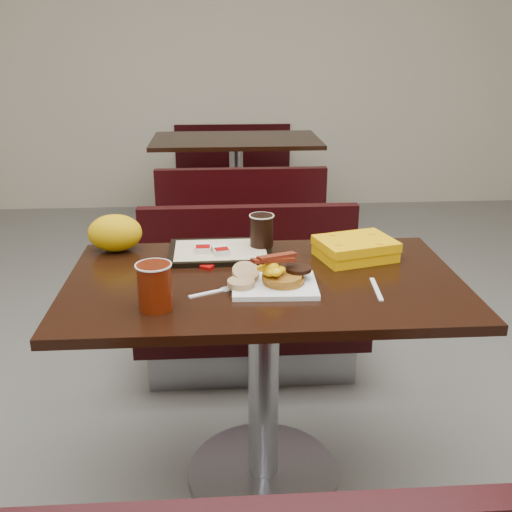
{
  "coord_description": "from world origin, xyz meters",
  "views": [
    {
      "loc": [
        -0.13,
        -1.65,
        1.45
      ],
      "look_at": [
        -0.02,
        0.01,
        0.82
      ],
      "focal_mm": 41.22,
      "sensor_mm": 36.0,
      "label": 1
    }
  ],
  "objects": [
    {
      "name": "wall_back",
      "position": [
        0.0,
        3.5,
        1.4
      ],
      "size": [
        6.0,
        0.01,
        2.8
      ],
      "primitive_type": "cube",
      "color": "beige",
      "rests_on": "ground"
    },
    {
      "name": "pancake_stack",
      "position": [
        0.05,
        -0.07,
        0.78
      ],
      "size": [
        0.14,
        0.14,
        0.03
      ],
      "primitive_type": "cylinder",
      "rotation": [
        0.0,
        0.0,
        0.17
      ],
      "color": "#A86B1C",
      "rests_on": "platter"
    },
    {
      "name": "bacon_strips",
      "position": [
        0.02,
        -0.07,
        0.84
      ],
      "size": [
        0.15,
        0.12,
        0.01
      ],
      "primitive_type": null,
      "rotation": [
        0.0,
        0.0,
        0.46
      ],
      "color": "#430B04",
      "rests_on": "scrambled_eggs"
    },
    {
      "name": "coffee_cup_far",
      "position": [
        0.01,
        0.25,
        0.82
      ],
      "size": [
        0.1,
        0.1,
        0.11
      ],
      "primitive_type": "cylinder",
      "rotation": [
        0.0,
        0.0,
        -0.25
      ],
      "color": "black",
      "rests_on": "tray"
    },
    {
      "name": "scrambled_eggs",
      "position": [
        0.01,
        -0.07,
        0.81
      ],
      "size": [
        0.09,
        0.09,
        0.04
      ],
      "primitive_type": "ellipsoid",
      "rotation": [
        0.0,
        0.0,
        -0.21
      ],
      "color": "#FFC905",
      "rests_on": "pancake_stack"
    },
    {
      "name": "sausage_patty",
      "position": [
        0.1,
        -0.04,
        0.8
      ],
      "size": [
        0.08,
        0.08,
        0.01
      ],
      "primitive_type": "cylinder",
      "rotation": [
        0.0,
        0.0,
        -0.01
      ],
      "color": "black",
      "rests_on": "pancake_stack"
    },
    {
      "name": "clamshell",
      "position": [
        0.32,
        0.16,
        0.78
      ],
      "size": [
        0.28,
        0.24,
        0.07
      ],
      "primitive_type": "cube",
      "rotation": [
        0.0,
        0.0,
        0.27
      ],
      "color": "#F2A904",
      "rests_on": "table_near"
    },
    {
      "name": "bench_far_n",
      "position": [
        0.0,
        3.3,
        0.36
      ],
      "size": [
        1.0,
        0.46,
        0.72
      ],
      "primitive_type": null,
      "color": "black",
      "rests_on": "floor"
    },
    {
      "name": "platter",
      "position": [
        0.02,
        -0.07,
        0.76
      ],
      "size": [
        0.25,
        0.2,
        0.01
      ],
      "primitive_type": "cube",
      "rotation": [
        0.0,
        0.0,
        -0.04
      ],
      "color": "white",
      "rests_on": "table_near"
    },
    {
      "name": "muffin_bottom",
      "position": [
        -0.07,
        -0.08,
        0.77
      ],
      "size": [
        0.1,
        0.1,
        0.02
      ],
      "primitive_type": "cylinder",
      "rotation": [
        0.0,
        0.0,
        0.33
      ],
      "color": "tan",
      "rests_on": "platter"
    },
    {
      "name": "condiment_ketchup",
      "position": [
        -0.17,
        0.1,
        0.75
      ],
      "size": [
        0.05,
        0.04,
        0.01
      ],
      "primitive_type": "cube",
      "rotation": [
        0.0,
        0.0,
        -0.5
      ],
      "color": "#8C0504",
      "rests_on": "table_near"
    },
    {
      "name": "fork",
      "position": [
        -0.18,
        -0.1,
        0.75
      ],
      "size": [
        0.14,
        0.09,
        0.0
      ],
      "primitive_type": null,
      "rotation": [
        0.0,
        0.0,
        0.43
      ],
      "color": "white",
      "rests_on": "table_near"
    },
    {
      "name": "floor",
      "position": [
        0.0,
        0.0,
        0.0
      ],
      "size": [
        6.0,
        7.0,
        0.01
      ],
      "primitive_type": "cube",
      "color": "slate",
      "rests_on": "ground"
    },
    {
      "name": "muffin_top",
      "position": [
        -0.06,
        -0.03,
        0.79
      ],
      "size": [
        0.09,
        0.1,
        0.05
      ],
      "primitive_type": "cylinder",
      "rotation": [
        0.38,
        0.0,
        0.17
      ],
      "color": "tan",
      "rests_on": "platter"
    },
    {
      "name": "table_far",
      "position": [
        0.0,
        2.6,
        0.38
      ],
      "size": [
        1.2,
        0.7,
        0.75
      ],
      "primitive_type": null,
      "color": "black",
      "rests_on": "floor"
    },
    {
      "name": "paper_bag",
      "position": [
        -0.49,
        0.28,
        0.81
      ],
      "size": [
        0.19,
        0.14,
        0.13
      ],
      "primitive_type": "ellipsoid",
      "rotation": [
        0.0,
        0.0,
        0.03
      ],
      "color": "#E5B207",
      "rests_on": "table_near"
    },
    {
      "name": "table_near",
      "position": [
        0.0,
        0.0,
        0.38
      ],
      "size": [
        1.2,
        0.7,
        0.75
      ],
      "primitive_type": null,
      "color": "black",
      "rests_on": "floor"
    },
    {
      "name": "bench_near_n",
      "position": [
        0.0,
        0.7,
        0.36
      ],
      "size": [
        1.0,
        0.46,
        0.72
      ],
      "primitive_type": null,
      "color": "black",
      "rests_on": "floor"
    },
    {
      "name": "hashbrown_sleeve_right",
      "position": [
        -0.13,
        0.19,
        0.78
      ],
      "size": [
        0.06,
        0.08,
        0.02
      ],
      "primitive_type": "cube",
      "rotation": [
        0.0,
        0.0,
        0.23
      ],
      "color": "silver",
      "rests_on": "tray"
    },
    {
      "name": "hashbrown_sleeve_left",
      "position": [
        -0.19,
        0.22,
        0.78
      ],
      "size": [
        0.05,
        0.07,
        0.02
      ],
      "primitive_type": "cube",
      "rotation": [
        0.0,
        0.0,
        -0.01
      ],
      "color": "silver",
      "rests_on": "tray"
    },
    {
      "name": "knife",
      "position": [
        0.32,
        -0.1,
        0.75
      ],
      "size": [
        0.03,
        0.16,
        0.0
      ],
      "primitive_type": "cube",
      "rotation": [
        0.0,
        0.0,
        -1.65
      ],
      "color": "white",
      "rests_on": "table_near"
    },
    {
      "name": "tray",
      "position": [
        -0.13,
        0.22,
        0.76
      ],
      "size": [
        0.35,
        0.25,
        0.02
      ],
      "primitive_type": "cube",
      "rotation": [
        0.0,
        0.0,
        0.01
      ],
      "color": "black",
      "rests_on": "table_near"
    },
    {
      "name": "bench_far_s",
      "position": [
        0.0,
        1.9,
        0.36
      ],
      "size": [
        1.0,
        0.46,
        0.72
      ],
      "primitive_type": null,
      "color": "black",
      "rests_on": "floor"
    },
    {
      "name": "coffee_cup_near",
      "position": [
        -0.31,
        -0.19,
        0.81
      ],
      "size": [
        0.09,
        0.09,
        0.13
      ],
      "primitive_type": "cylinder",
      "rotation": [
        0.0,
        0.0,
        -0.02
      ],
      "color": "maroon",
      "rests_on": "table_near"
    }
  ]
}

